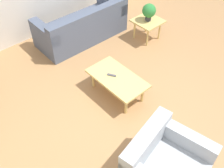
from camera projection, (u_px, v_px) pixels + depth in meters
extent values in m
plane|color=#A87A4C|center=(132.00, 103.00, 4.65)|extent=(14.00, 14.00, 0.00)
cube|color=#4C566B|center=(82.00, 30.00, 5.96)|extent=(0.91, 2.03, 0.42)
cube|color=#4C566B|center=(90.00, 20.00, 5.50)|extent=(0.22, 2.02, 0.39)
cube|color=#4C566B|center=(112.00, 3.00, 6.16)|extent=(0.89, 0.21, 0.25)
cube|color=#4C566B|center=(44.00, 32.00, 5.30)|extent=(0.89, 0.21, 0.25)
cube|color=#A8ADB2|center=(146.00, 141.00, 3.35)|extent=(0.38, 0.98, 0.37)
cube|color=#A8ADB2|center=(185.00, 137.00, 3.48)|extent=(0.93, 0.34, 0.24)
cube|color=tan|center=(117.00, 78.00, 4.56)|extent=(1.08, 0.60, 0.04)
cylinder|color=tan|center=(142.00, 94.00, 4.56)|extent=(0.05, 0.05, 0.35)
cylinder|color=tan|center=(109.00, 69.00, 5.03)|extent=(0.05, 0.05, 0.35)
cylinder|color=tan|center=(126.00, 106.00, 4.37)|extent=(0.05, 0.05, 0.35)
cylinder|color=tan|center=(93.00, 79.00, 4.84)|extent=(0.05, 0.05, 0.35)
cube|color=tan|center=(148.00, 21.00, 5.77)|extent=(0.59, 0.59, 0.04)
cylinder|color=tan|center=(159.00, 31.00, 5.93)|extent=(0.04, 0.04, 0.43)
cylinder|color=tan|center=(146.00, 24.00, 6.14)|extent=(0.04, 0.04, 0.43)
cylinder|color=tan|center=(147.00, 37.00, 5.74)|extent=(0.04, 0.04, 0.43)
cylinder|color=tan|center=(134.00, 30.00, 5.95)|extent=(0.04, 0.04, 0.43)
cylinder|color=#333338|center=(148.00, 18.00, 5.72)|extent=(0.13, 0.13, 0.11)
sphere|color=#2D7F38|center=(149.00, 11.00, 5.60)|extent=(0.30, 0.30, 0.30)
cube|color=#4C4C51|center=(112.00, 75.00, 4.58)|extent=(0.16, 0.12, 0.02)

